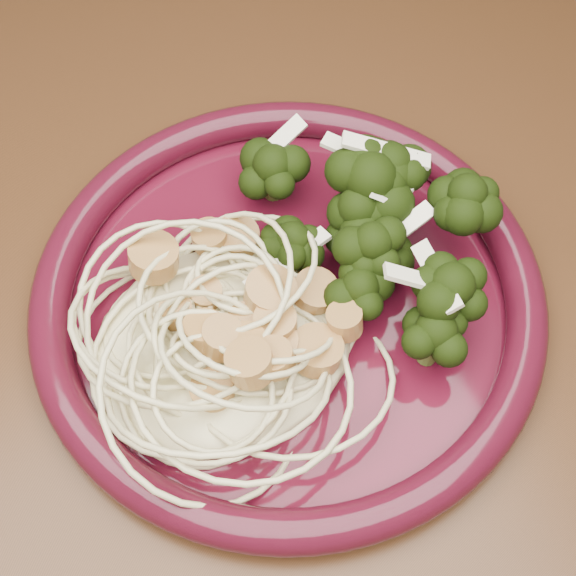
{
  "coord_description": "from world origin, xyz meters",
  "views": [
    {
      "loc": [
        -0.12,
        -0.2,
        1.17
      ],
      "look_at": [
        -0.01,
        0.03,
        0.77
      ],
      "focal_mm": 50.0,
      "sensor_mm": 36.0,
      "label": 1
    }
  ],
  "objects": [
    {
      "name": "dining_table",
      "position": [
        0.0,
        0.0,
        0.65
      ],
      "size": [
        1.2,
        0.8,
        0.75
      ],
      "color": "#472814",
      "rests_on": "ground"
    },
    {
      "name": "dinner_plate",
      "position": [
        -0.01,
        0.03,
        0.76
      ],
      "size": [
        0.37,
        0.37,
        0.03
      ],
      "rotation": [
        0.0,
        0.0,
        0.24
      ],
      "color": "#430A19",
      "rests_on": "dining_table"
    },
    {
      "name": "spaghetti_pile",
      "position": [
        -0.05,
        0.01,
        0.77
      ],
      "size": [
        0.18,
        0.17,
        0.03
      ],
      "primitive_type": "ellipsoid",
      "rotation": [
        0.0,
        0.0,
        0.24
      ],
      "color": "beige",
      "rests_on": "dinner_plate"
    },
    {
      "name": "scallop_cluster",
      "position": [
        -0.05,
        0.01,
        0.81
      ],
      "size": [
        0.17,
        0.17,
        0.05
      ],
      "primitive_type": null,
      "rotation": [
        0.0,
        0.0,
        0.24
      ],
      "color": "tan",
      "rests_on": "spaghetti_pile"
    },
    {
      "name": "broccoli_pile",
      "position": [
        0.05,
        0.04,
        0.79
      ],
      "size": [
        0.14,
        0.19,
        0.06
      ],
      "primitive_type": "ellipsoid",
      "rotation": [
        0.0,
        0.0,
        0.24
      ],
      "color": "black",
      "rests_on": "dinner_plate"
    },
    {
      "name": "onion_garnish",
      "position": [
        0.05,
        0.04,
        0.82
      ],
      "size": [
        0.1,
        0.13,
        0.05
      ],
      "primitive_type": null,
      "rotation": [
        0.0,
        0.0,
        0.24
      ],
      "color": "white",
      "rests_on": "broccoli_pile"
    }
  ]
}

